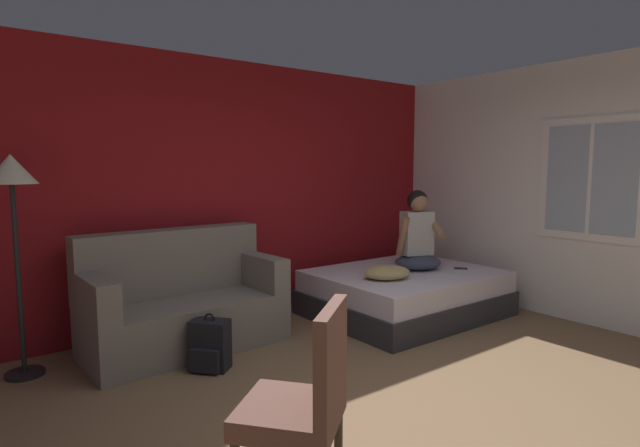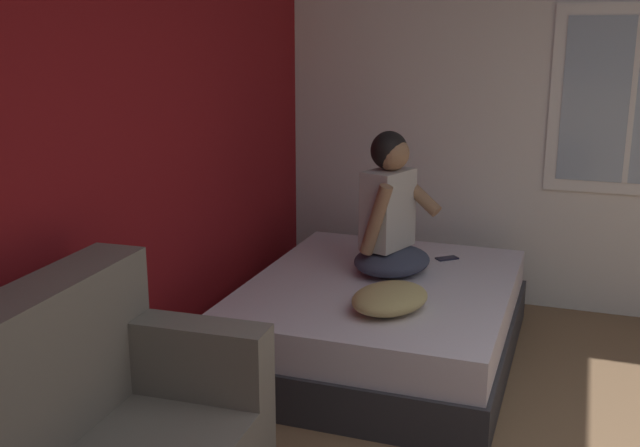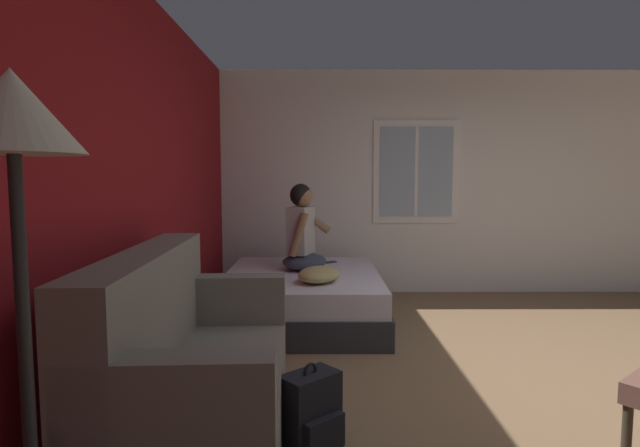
{
  "view_description": "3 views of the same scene",
  "coord_description": "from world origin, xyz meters",
  "px_view_note": "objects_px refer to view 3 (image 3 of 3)",
  "views": [
    {
      "loc": [
        -2.25,
        -1.95,
        1.6
      ],
      "look_at": [
        0.64,
        1.87,
        1.06
      ],
      "focal_mm": 28.0,
      "sensor_mm": 36.0,
      "label": 1
    },
    {
      "loc": [
        -2.4,
        0.67,
        1.94
      ],
      "look_at": [
        0.46,
        1.69,
        1.15
      ],
      "focal_mm": 42.0,
      "sensor_mm": 36.0,
      "label": 2
    },
    {
      "loc": [
        -3.16,
        1.59,
        1.42
      ],
      "look_at": [
        0.73,
        1.57,
        1.06
      ],
      "focal_mm": 28.0,
      "sensor_mm": 36.0,
      "label": 3
    }
  ],
  "objects_px": {
    "bed": "(302,297)",
    "throw_pillow": "(319,274)",
    "backpack": "(312,412)",
    "floor_lamp": "(15,173)",
    "cell_phone": "(330,262)",
    "couch": "(191,373)",
    "person_seated": "(303,235)"
  },
  "relations": [
    {
      "from": "bed",
      "to": "throw_pillow",
      "type": "relative_size",
      "value": 4.03
    },
    {
      "from": "backpack",
      "to": "floor_lamp",
      "type": "distance_m",
      "value": 1.88
    },
    {
      "from": "cell_phone",
      "to": "couch",
      "type": "bearing_deg",
      "value": 122.9
    },
    {
      "from": "bed",
      "to": "throw_pillow",
      "type": "xyz_separation_m",
      "value": [
        -0.45,
        -0.17,
        0.31
      ]
    },
    {
      "from": "throw_pillow",
      "to": "floor_lamp",
      "type": "bearing_deg",
      "value": 165.55
    },
    {
      "from": "person_seated",
      "to": "throw_pillow",
      "type": "height_order",
      "value": "person_seated"
    },
    {
      "from": "person_seated",
      "to": "backpack",
      "type": "relative_size",
      "value": 1.91
    },
    {
      "from": "cell_phone",
      "to": "floor_lamp",
      "type": "bearing_deg",
      "value": 125.73
    },
    {
      "from": "couch",
      "to": "backpack",
      "type": "distance_m",
      "value": 0.67
    },
    {
      "from": "person_seated",
      "to": "cell_phone",
      "type": "xyz_separation_m",
      "value": [
        0.4,
        -0.29,
        -0.35
      ]
    },
    {
      "from": "person_seated",
      "to": "throw_pillow",
      "type": "distance_m",
      "value": 0.71
    },
    {
      "from": "bed",
      "to": "floor_lamp",
      "type": "relative_size",
      "value": 1.14
    },
    {
      "from": "cell_phone",
      "to": "floor_lamp",
      "type": "distance_m",
      "value": 4.34
    },
    {
      "from": "throw_pillow",
      "to": "cell_phone",
      "type": "distance_m",
      "value": 1.04
    },
    {
      "from": "bed",
      "to": "throw_pillow",
      "type": "height_order",
      "value": "throw_pillow"
    },
    {
      "from": "cell_phone",
      "to": "throw_pillow",
      "type": "bearing_deg",
      "value": 131.56
    },
    {
      "from": "couch",
      "to": "cell_phone",
      "type": "xyz_separation_m",
      "value": [
        2.9,
        -0.8,
        0.09
      ]
    },
    {
      "from": "backpack",
      "to": "bed",
      "type": "bearing_deg",
      "value": 3.01
    },
    {
      "from": "couch",
      "to": "throw_pillow",
      "type": "distance_m",
      "value": 2.0
    },
    {
      "from": "bed",
      "to": "person_seated",
      "type": "relative_size",
      "value": 2.21
    },
    {
      "from": "throw_pillow",
      "to": "floor_lamp",
      "type": "relative_size",
      "value": 0.28
    },
    {
      "from": "bed",
      "to": "cell_phone",
      "type": "xyz_separation_m",
      "value": [
        0.58,
        -0.29,
        0.25
      ]
    },
    {
      "from": "backpack",
      "to": "cell_phone",
      "type": "distance_m",
      "value": 2.96
    },
    {
      "from": "person_seated",
      "to": "floor_lamp",
      "type": "relative_size",
      "value": 0.51
    },
    {
      "from": "person_seated",
      "to": "throw_pillow",
      "type": "bearing_deg",
      "value": -165.19
    },
    {
      "from": "person_seated",
      "to": "throw_pillow",
      "type": "xyz_separation_m",
      "value": [
        -0.63,
        -0.17,
        -0.29
      ]
    },
    {
      "from": "couch",
      "to": "bed",
      "type": "bearing_deg",
      "value": -12.42
    },
    {
      "from": "bed",
      "to": "backpack",
      "type": "relative_size",
      "value": 4.23
    },
    {
      "from": "cell_phone",
      "to": "floor_lamp",
      "type": "relative_size",
      "value": 0.08
    },
    {
      "from": "throw_pillow",
      "to": "backpack",
      "type": "bearing_deg",
      "value": 178.72
    },
    {
      "from": "bed",
      "to": "person_seated",
      "type": "height_order",
      "value": "person_seated"
    },
    {
      "from": "person_seated",
      "to": "backpack",
      "type": "bearing_deg",
      "value": -177.21
    }
  ]
}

